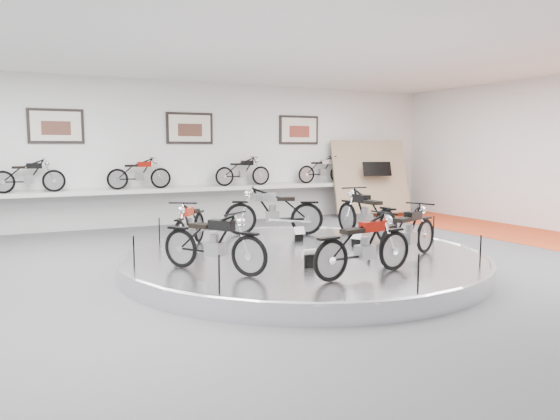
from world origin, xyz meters
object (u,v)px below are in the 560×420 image
bike_c (190,224)px  bike_d (214,242)px  shelf (194,189)px  bike_a (366,213)px  bike_b (274,211)px  bike_f (409,232)px  bike_e (364,245)px  display_platform (304,261)px

bike_c → bike_d: bearing=26.9°
shelf → bike_c: bearing=-108.3°
bike_a → bike_b: bike_b is taller
shelf → bike_d: size_ratio=6.95×
bike_c → bike_f: (3.00, -2.59, 0.01)m
bike_e → bike_b: bearing=75.5°
bike_d → bike_b: bearing=105.2°
bike_b → bike_c: (-2.05, -0.64, -0.08)m
bike_a → bike_b: size_ratio=0.99×
bike_c → bike_d: bike_d is taller
bike_c → bike_d: (-0.27, -2.10, 0.02)m
display_platform → bike_e: bike_e is taller
shelf → bike_a: bearing=-71.5°
bike_a → bike_d: size_ratio=1.12×
bike_b → bike_e: size_ratio=1.14×
bike_a → bike_f: size_ratio=1.13×
shelf → bike_c: size_ratio=7.21×
display_platform → bike_d: bike_d is taller
bike_e → bike_c: bearing=107.9°
bike_c → bike_e: 3.67m
bike_c → shelf: bearing=-164.1°
display_platform → bike_c: size_ratio=4.20×
shelf → bike_c: (-1.67, -5.03, -0.25)m
bike_d → bike_e: size_ratio=1.01×
bike_d → display_platform: bearing=75.9°
bike_a → bike_d: (-3.82, -1.51, -0.05)m
display_platform → bike_f: 1.91m
bike_f → display_platform: bearing=114.8°
bike_a → bike_e: size_ratio=1.13×
shelf → bike_a: bike_a is taller
bike_a → bike_c: bearing=82.1°
display_platform → bike_c: (-1.67, 1.37, 0.60)m
shelf → bike_e: size_ratio=7.01×
bike_a → bike_f: bike_a is taller
display_platform → bike_c: 2.24m
bike_e → bike_f: size_ratio=1.00×
bike_a → bike_e: bike_a is taller
bike_b → bike_d: 3.59m
bike_d → bike_c: bearing=138.0°
shelf → bike_a: 5.92m
shelf → bike_e: (-0.06, -8.32, -0.24)m
bike_a → bike_f: bearing=166.2°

